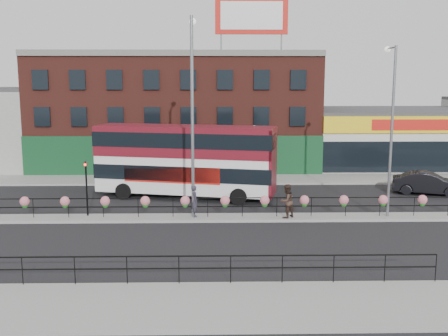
{
  "coord_description": "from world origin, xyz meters",
  "views": [
    {
      "loc": [
        -0.64,
        -29.39,
        7.88
      ],
      "look_at": [
        0.0,
        3.0,
        2.5
      ],
      "focal_mm": 42.0,
      "sensor_mm": 36.0,
      "label": 1
    }
  ],
  "objects_px": {
    "double_decker_bus": "(186,154)",
    "car": "(428,183)",
    "lamp_column_west": "(192,100)",
    "pedestrian_a": "(194,201)",
    "pedestrian_b": "(287,201)",
    "lamp_column_east": "(391,116)"
  },
  "relations": [
    {
      "from": "double_decker_bus",
      "to": "lamp_column_east",
      "type": "height_order",
      "value": "lamp_column_east"
    },
    {
      "from": "car",
      "to": "pedestrian_a",
      "type": "height_order",
      "value": "pedestrian_a"
    },
    {
      "from": "pedestrian_b",
      "to": "lamp_column_west",
      "type": "bearing_deg",
      "value": -45.67
    },
    {
      "from": "pedestrian_a",
      "to": "pedestrian_b",
      "type": "height_order",
      "value": "pedestrian_b"
    },
    {
      "from": "double_decker_bus",
      "to": "pedestrian_a",
      "type": "distance_m",
      "value": 6.04
    },
    {
      "from": "lamp_column_west",
      "to": "lamp_column_east",
      "type": "distance_m",
      "value": 11.3
    },
    {
      "from": "pedestrian_a",
      "to": "lamp_column_east",
      "type": "height_order",
      "value": "lamp_column_east"
    },
    {
      "from": "lamp_column_west",
      "to": "double_decker_bus",
      "type": "bearing_deg",
      "value": 97.4
    },
    {
      "from": "double_decker_bus",
      "to": "car",
      "type": "bearing_deg",
      "value": 2.35
    },
    {
      "from": "double_decker_bus",
      "to": "pedestrian_a",
      "type": "relative_size",
      "value": 6.8
    },
    {
      "from": "pedestrian_b",
      "to": "lamp_column_east",
      "type": "distance_m",
      "value": 7.63
    },
    {
      "from": "pedestrian_a",
      "to": "lamp_column_east",
      "type": "distance_m",
      "value": 12.19
    },
    {
      "from": "car",
      "to": "lamp_column_west",
      "type": "xyz_separation_m",
      "value": [
        -16.27,
        -6.1,
        6.06
      ]
    },
    {
      "from": "lamp_column_west",
      "to": "pedestrian_b",
      "type": "bearing_deg",
      "value": -6.65
    },
    {
      "from": "double_decker_bus",
      "to": "lamp_column_east",
      "type": "relative_size",
      "value": 1.28
    },
    {
      "from": "lamp_column_west",
      "to": "lamp_column_east",
      "type": "xyz_separation_m",
      "value": [
        11.26,
        -0.12,
        -0.95
      ]
    },
    {
      "from": "pedestrian_b",
      "to": "lamp_column_east",
      "type": "xyz_separation_m",
      "value": [
        5.92,
        0.5,
        4.78
      ]
    },
    {
      "from": "double_decker_bus",
      "to": "car",
      "type": "height_order",
      "value": "double_decker_bus"
    },
    {
      "from": "pedestrian_a",
      "to": "lamp_column_west",
      "type": "distance_m",
      "value": 5.79
    },
    {
      "from": "double_decker_bus",
      "to": "pedestrian_a",
      "type": "xyz_separation_m",
      "value": [
        0.77,
        -5.66,
        -1.96
      ]
    },
    {
      "from": "double_decker_bus",
      "to": "lamp_column_west",
      "type": "distance_m",
      "value": 6.66
    },
    {
      "from": "car",
      "to": "pedestrian_a",
      "type": "distance_m",
      "value": 17.4
    }
  ]
}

